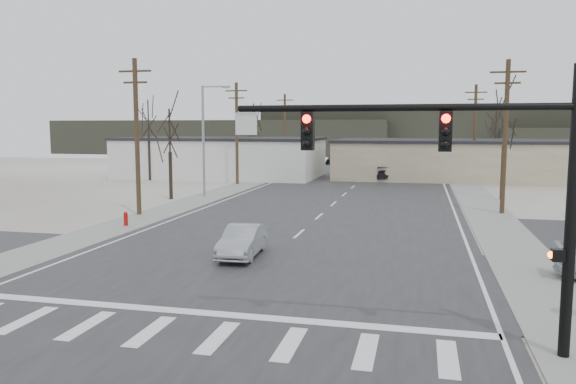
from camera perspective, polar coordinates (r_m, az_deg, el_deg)
name	(u,v)px	position (r m, az deg, el deg)	size (l,w,h in m)	color
ground	(256,272)	(22.44, -3.24, -8.12)	(140.00, 140.00, 0.00)	silver
main_road	(322,214)	(36.77, 3.45, -2.27)	(18.00, 110.00, 0.05)	#252527
cross_road	(256,272)	(22.44, -3.24, -8.07)	(90.00, 10.00, 0.04)	#252527
sidewalk_left	(200,200)	(44.49, -8.98, -0.77)	(3.00, 90.00, 0.06)	gray
sidewalk_right	(484,209)	(41.41, 19.30, -1.62)	(3.00, 90.00, 0.06)	gray
traffic_signal_mast	(490,169)	(14.72, 19.84, 2.18)	(8.95, 0.43, 7.20)	black
fire_hydrant	(126,219)	(33.56, -16.16, -2.64)	(0.24, 0.24, 0.87)	#A50C0C
building_left_far	(222,157)	(64.82, -6.72, 3.55)	(22.30, 12.30, 4.50)	silver
building_right_far	(456,159)	(64.99, 16.70, 3.23)	(26.30, 14.30, 4.30)	#BFB392
upole_left_b	(137,134)	(37.28, -15.11, 5.67)	(2.20, 0.30, 10.00)	#43321F
upole_left_c	(237,132)	(55.69, -5.23, 6.12)	(2.20, 0.30, 10.00)	#43321F
upole_left_d	(285,130)	(74.92, -0.32, 6.28)	(2.20, 0.30, 10.00)	#43321F
upole_right_a	(505,134)	(39.15, 21.21, 5.48)	(2.20, 0.30, 10.00)	#43321F
upole_right_b	(475,131)	(61.02, 18.42, 5.85)	(2.20, 0.30, 10.00)	#43321F
streetlight_main	(206,135)	(46.06, -8.38, 5.80)	(2.40, 0.25, 9.00)	gray
tree_left_near	(170,133)	(45.10, -11.94, 5.89)	(3.30, 3.30, 7.35)	black
tree_right_mid	(505,124)	(47.21, 21.14, 6.47)	(3.74, 3.74, 8.33)	black
tree_left_far	(254,122)	(69.79, -3.51, 7.11)	(3.96, 3.96, 8.82)	black
tree_right_far	(496,128)	(73.31, 20.36, 6.14)	(3.52, 3.52, 7.84)	black
tree_left_mid	(148,121)	(61.63, -14.00, 6.98)	(3.96, 3.96, 8.82)	black
hill_left	(222,137)	(120.11, -6.74, 5.55)	(70.00, 18.00, 7.00)	#333026
hill_center	(467,133)	(117.12, 17.75, 5.75)	(80.00, 18.00, 9.00)	#333026
sedan_crossing	(242,241)	(24.82, -4.65, -4.98)	(1.43, 4.11, 1.35)	gray
car_far_a	(380,172)	(60.75, 9.32, 2.00)	(2.32, 5.71, 1.66)	black
car_far_b	(334,159)	(86.04, 4.66, 3.34)	(1.72, 4.26, 1.45)	black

